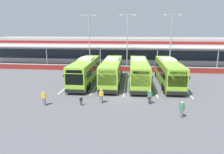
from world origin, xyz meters
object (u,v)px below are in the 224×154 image
object	(u,v)px
lamp_post_west	(89,38)
pedestrian_in_dark_coat	(44,98)
coach_bus_leftmost	(85,72)
pedestrian_child	(81,101)
coach_bus_left_centre	(112,72)
pedestrian_near_bin	(182,109)
coach_bus_centre	(139,72)
pedestrian_with_handbag	(150,96)
lamp_post_centre	(127,38)
pedestrian_approaching_bus	(101,96)
coach_bus_right_centre	(168,73)
lamp_post_east	(171,39)

from	to	relation	value
lamp_post_west	pedestrian_in_dark_coat	bearing A→B (deg)	-90.81
coach_bus_leftmost	pedestrian_child	size ratio (longest dim) A/B	12.13
coach_bus_left_centre	pedestrian_near_bin	xyz separation A→B (m)	(7.85, -11.39, -0.91)
pedestrian_child	lamp_post_west	distance (m)	22.30
coach_bus_centre	pedestrian_child	distance (m)	11.47
pedestrian_with_handbag	lamp_post_centre	world-z (taller)	lamp_post_centre
lamp_post_centre	pedestrian_in_dark_coat	bearing A→B (deg)	-111.46
pedestrian_near_bin	lamp_post_centre	xyz separation A→B (m)	(-5.94, 22.43, 5.42)
coach_bus_left_centre	lamp_post_west	size ratio (longest dim) A/B	1.11
coach_bus_leftmost	pedestrian_near_bin	world-z (taller)	coach_bus_leftmost
pedestrian_child	pedestrian_approaching_bus	xyz separation A→B (m)	(2.08, 0.96, 0.33)
pedestrian_with_handbag	pedestrian_near_bin	size ratio (longest dim) A/B	1.00
coach_bus_right_centre	pedestrian_with_handbag	xyz separation A→B (m)	(-3.36, -8.49, -0.93)
coach_bus_leftmost	pedestrian_child	distance (m)	9.42
coach_bus_centre	lamp_post_west	xyz separation A→B (m)	(-10.09, 11.79, 4.50)
coach_bus_leftmost	pedestrian_with_handbag	world-z (taller)	coach_bus_leftmost
pedestrian_near_bin	lamp_post_east	bearing A→B (deg)	83.36
coach_bus_left_centre	lamp_post_east	xyz separation A→B (m)	(10.47, 11.14, 4.50)
coach_bus_centre	lamp_post_west	bearing A→B (deg)	130.55
lamp_post_centre	lamp_post_east	xyz separation A→B (m)	(8.57, 0.10, 0.00)
coach_bus_left_centre	pedestrian_in_dark_coat	bearing A→B (deg)	-122.58
coach_bus_leftmost	coach_bus_left_centre	distance (m)	4.09
pedestrian_child	lamp_post_west	bearing A→B (deg)	99.86
pedestrian_in_dark_coat	lamp_post_east	xyz separation A→B (m)	(16.79, 21.03, 5.42)
pedestrian_approaching_bus	pedestrian_child	bearing A→B (deg)	-155.31
coach_bus_right_centre	lamp_post_east	distance (m)	11.87
lamp_post_east	pedestrian_near_bin	bearing A→B (deg)	-96.64
pedestrian_with_handbag	lamp_post_east	size ratio (longest dim) A/B	0.15
coach_bus_centre	pedestrian_near_bin	xyz separation A→B (m)	(3.77, -11.40, -0.91)
coach_bus_centre	pedestrian_in_dark_coat	bearing A→B (deg)	-136.40
pedestrian_approaching_bus	lamp_post_west	world-z (taller)	lamp_post_west
pedestrian_child	lamp_post_centre	xyz separation A→B (m)	(4.23, 20.46, 5.75)
coach_bus_right_centre	lamp_post_west	distance (m)	19.03
coach_bus_right_centre	lamp_post_centre	world-z (taller)	lamp_post_centre
pedestrian_in_dark_coat	coach_bus_left_centre	bearing A→B (deg)	57.42
pedestrian_in_dark_coat	lamp_post_east	world-z (taller)	lamp_post_east
coach_bus_right_centre	coach_bus_left_centre	bearing A→B (deg)	-177.72
coach_bus_centre	lamp_post_centre	world-z (taller)	lamp_post_centre
pedestrian_with_handbag	lamp_post_east	distance (m)	20.74
coach_bus_left_centre	pedestrian_child	distance (m)	9.79
coach_bus_right_centre	pedestrian_approaching_bus	size ratio (longest dim) A/B	7.52
coach_bus_left_centre	pedestrian_near_bin	distance (m)	13.86
coach_bus_right_centre	lamp_post_west	xyz separation A→B (m)	(-14.51, 11.46, 4.50)
coach_bus_left_centre	pedestrian_child	xyz separation A→B (m)	(-2.33, -9.42, -1.24)
pedestrian_child	pedestrian_with_handbag	bearing A→B (deg)	9.64
pedestrian_child	lamp_post_centre	distance (m)	21.67
coach_bus_left_centre	lamp_post_centre	world-z (taller)	lamp_post_centre
coach_bus_left_centre	coach_bus_centre	bearing A→B (deg)	0.10
coach_bus_centre	coach_bus_right_centre	size ratio (longest dim) A/B	1.00
pedestrian_approaching_bus	lamp_post_centre	size ratio (longest dim) A/B	0.15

